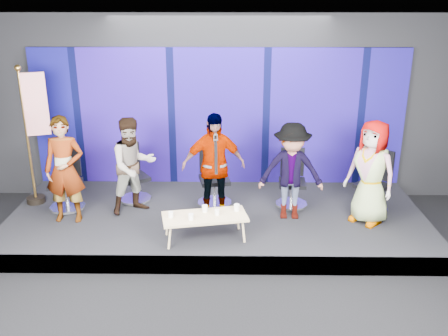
{
  "coord_description": "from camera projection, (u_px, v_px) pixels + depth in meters",
  "views": [
    {
      "loc": [
        0.22,
        -5.26,
        3.92
      ],
      "look_at": [
        0.12,
        2.4,
        1.14
      ],
      "focal_mm": 40.0,
      "sensor_mm": 36.0,
      "label": 1
    }
  ],
  "objects": [
    {
      "name": "panelist_c",
      "position": [
        213.0,
        166.0,
        8.09
      ],
      "size": [
        1.1,
        0.62,
        1.77
      ],
      "primitive_type": "imported",
      "rotation": [
        0.0,
        0.0,
        0.19
      ],
      "color": "black",
      "rests_on": "riser"
    },
    {
      "name": "backdrop",
      "position": [
        219.0,
        117.0,
        9.45
      ],
      "size": [
        7.0,
        0.08,
        2.6
      ],
      "primitive_type": "cube",
      "color": "#070A55",
      "rests_on": "riser"
    },
    {
      "name": "mug_b",
      "position": [
        191.0,
        217.0,
        7.35
      ],
      "size": [
        0.08,
        0.08,
        0.09
      ],
      "primitive_type": "cylinder",
      "color": "white",
      "rests_on": "coffee_table"
    },
    {
      "name": "chair_e",
      "position": [
        373.0,
        191.0,
        8.52
      ],
      "size": [
        0.84,
        0.84,
        1.05
      ],
      "rotation": [
        0.0,
        0.0,
        -0.78
      ],
      "color": "silver",
      "rests_on": "riser"
    },
    {
      "name": "chair_c",
      "position": [
        214.0,
        185.0,
        8.75
      ],
      "size": [
        0.72,
        0.72,
        1.09
      ],
      "rotation": [
        0.0,
        0.0,
        0.19
      ],
      "color": "silver",
      "rests_on": "riser"
    },
    {
      "name": "chair_d",
      "position": [
        292.0,
        187.0,
        8.71
      ],
      "size": [
        0.59,
        0.59,
        1.0
      ],
      "rotation": [
        0.0,
        0.0,
        -0.05
      ],
      "color": "silver",
      "rests_on": "riser"
    },
    {
      "name": "chair_b",
      "position": [
        133.0,
        182.0,
        8.92
      ],
      "size": [
        0.79,
        0.79,
        1.02
      ],
      "rotation": [
        0.0,
        0.0,
        0.57
      ],
      "color": "silver",
      "rests_on": "riser"
    },
    {
      "name": "panelist_a",
      "position": [
        65.0,
        170.0,
        7.96
      ],
      "size": [
        0.64,
        0.43,
        1.75
      ],
      "primitive_type": "imported",
      "rotation": [
        0.0,
        0.0,
        0.01
      ],
      "color": "black",
      "rests_on": "riser"
    },
    {
      "name": "chair_a",
      "position": [
        67.0,
        189.0,
        8.59
      ],
      "size": [
        0.62,
        0.62,
        1.08
      ],
      "rotation": [
        0.0,
        0.0,
        0.01
      ],
      "color": "silver",
      "rests_on": "riser"
    },
    {
      "name": "panelist_b",
      "position": [
        133.0,
        166.0,
        8.29
      ],
      "size": [
        1.01,
        0.96,
        1.65
      ],
      "primitive_type": "imported",
      "rotation": [
        0.0,
        0.0,
        0.57
      ],
      "color": "black",
      "rests_on": "riser"
    },
    {
      "name": "ground",
      "position": [
        212.0,
        318.0,
        6.28
      ],
      "size": [
        10.0,
        10.0,
        0.0
      ],
      "primitive_type": "plane",
      "color": "black",
      "rests_on": "ground"
    },
    {
      "name": "mug_c",
      "position": [
        205.0,
        208.0,
        7.61
      ],
      "size": [
        0.09,
        0.09,
        0.1
      ],
      "primitive_type": "cylinder",
      "color": "white",
      "rests_on": "coffee_table"
    },
    {
      "name": "flag_stand",
      "position": [
        34.0,
        132.0,
        8.5
      ],
      "size": [
        0.55,
        0.32,
        2.44
      ],
      "rotation": [
        0.0,
        0.0,
        0.31
      ],
      "color": "black",
      "rests_on": "riser"
    },
    {
      "name": "panelist_d",
      "position": [
        291.0,
        171.0,
        8.08
      ],
      "size": [
        1.08,
        0.66,
        1.62
      ],
      "primitive_type": "imported",
      "rotation": [
        0.0,
        0.0,
        -0.05
      ],
      "color": "black",
      "rests_on": "riser"
    },
    {
      "name": "mug_e",
      "position": [
        237.0,
        208.0,
        7.64
      ],
      "size": [
        0.09,
        0.09,
        0.1
      ],
      "primitive_type": "cylinder",
      "color": "white",
      "rests_on": "coffee_table"
    },
    {
      "name": "room_walls",
      "position": [
        210.0,
        132.0,
        5.45
      ],
      "size": [
        10.02,
        8.02,
        3.51
      ],
      "color": "black",
      "rests_on": "ground"
    },
    {
      "name": "mug_d",
      "position": [
        217.0,
        212.0,
        7.51
      ],
      "size": [
        0.07,
        0.07,
        0.08
      ],
      "primitive_type": "cylinder",
      "color": "white",
      "rests_on": "coffee_table"
    },
    {
      "name": "riser",
      "position": [
        217.0,
        220.0,
        8.58
      ],
      "size": [
        7.0,
        3.0,
        0.3
      ],
      "primitive_type": "cube",
      "color": "black",
      "rests_on": "ground"
    },
    {
      "name": "mug_a",
      "position": [
        171.0,
        215.0,
        7.42
      ],
      "size": [
        0.08,
        0.08,
        0.09
      ],
      "primitive_type": "cylinder",
      "color": "white",
      "rests_on": "coffee_table"
    },
    {
      "name": "coffee_table",
      "position": [
        205.0,
        217.0,
        7.51
      ],
      "size": [
        1.34,
        0.77,
        0.39
      ],
      "rotation": [
        0.0,
        0.0,
        0.2
      ],
      "color": "tan",
      "rests_on": "riser"
    },
    {
      "name": "panelist_e",
      "position": [
        371.0,
        172.0,
        7.92
      ],
      "size": [
        0.97,
        0.97,
        1.7
      ],
      "primitive_type": "imported",
      "rotation": [
        0.0,
        0.0,
        -0.78
      ],
      "color": "black",
      "rests_on": "riser"
    }
  ]
}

